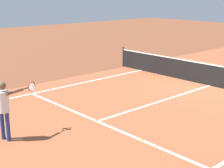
% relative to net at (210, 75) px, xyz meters
% --- Properties ---
extents(ground_plane, '(60.00, 60.00, 0.00)m').
position_rel_net_xyz_m(ground_plane, '(0.00, 0.00, -0.49)').
color(ground_plane, brown).
extents(court_surface_inbounds, '(10.62, 24.40, 0.00)m').
position_rel_net_xyz_m(court_surface_inbounds, '(0.00, 0.00, -0.49)').
color(court_surface_inbounds, '#9E5433').
rests_on(court_surface_inbounds, ground_plane).
extents(line_sideline_left, '(0.10, 11.89, 0.01)m').
position_rel_net_xyz_m(line_sideline_left, '(-4.11, -5.95, -0.49)').
color(line_sideline_left, white).
rests_on(line_sideline_left, ground_plane).
extents(line_sideline_right, '(0.10, 11.89, 0.01)m').
position_rel_net_xyz_m(line_sideline_right, '(4.11, -5.95, -0.49)').
color(line_sideline_right, white).
rests_on(line_sideline_right, ground_plane).
extents(line_service_near, '(8.22, 0.10, 0.01)m').
position_rel_net_xyz_m(line_service_near, '(0.00, -6.40, -0.49)').
color(line_service_near, white).
rests_on(line_service_near, ground_plane).
extents(line_center_service, '(0.10, 6.40, 0.01)m').
position_rel_net_xyz_m(line_center_service, '(0.00, -3.20, -0.49)').
color(line_center_service, white).
rests_on(line_center_service, ground_plane).
extents(net, '(11.03, 0.09, 1.07)m').
position_rel_net_xyz_m(net, '(0.00, 0.00, 0.00)').
color(net, '#33383D').
rests_on(net, ground_plane).
extents(player_near, '(0.41, 1.22, 1.66)m').
position_rel_net_xyz_m(player_near, '(-0.62, -9.12, 0.54)').
color(player_near, navy).
rests_on(player_near, ground_plane).
extents(tennis_ball_near_net, '(0.07, 0.07, 0.07)m').
position_rel_net_xyz_m(tennis_ball_near_net, '(-2.56, -0.84, -0.46)').
color(tennis_ball_near_net, '#CCE033').
rests_on(tennis_ball_near_net, ground_plane).
extents(tennis_ball_mid_court, '(0.07, 0.07, 0.07)m').
position_rel_net_xyz_m(tennis_ball_mid_court, '(1.92, -6.41, -0.46)').
color(tennis_ball_mid_court, '#CCE033').
rests_on(tennis_ball_mid_court, ground_plane).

